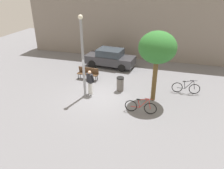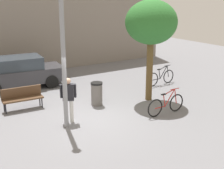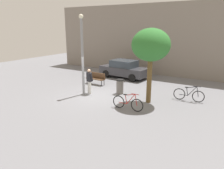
% 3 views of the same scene
% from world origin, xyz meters
% --- Properties ---
extents(ground_plane, '(36.00, 36.00, 0.00)m').
position_xyz_m(ground_plane, '(0.00, 0.00, 0.00)').
color(ground_plane, slate).
extents(building_facade, '(19.90, 2.00, 6.38)m').
position_xyz_m(building_facade, '(0.00, 8.96, 3.19)').
color(building_facade, gray).
rests_on(building_facade, ground_plane).
extents(lamppost, '(0.28, 0.28, 5.10)m').
position_xyz_m(lamppost, '(-0.95, -0.25, 2.82)').
color(lamppost, gray).
rests_on(lamppost, ground_plane).
extents(person_by_lamppost, '(0.63, 0.46, 1.67)m').
position_xyz_m(person_by_lamppost, '(-0.69, 0.06, 0.97)').
color(person_by_lamppost, white).
rests_on(person_by_lamppost, ground_plane).
extents(park_bench, '(1.62, 0.55, 0.92)m').
position_xyz_m(park_bench, '(-1.74, 2.27, 0.55)').
color(park_bench, '#513823').
rests_on(park_bench, ground_plane).
extents(plaza_tree, '(2.17, 2.17, 4.31)m').
position_xyz_m(plaza_tree, '(3.34, 0.50, 3.33)').
color(plaza_tree, brown).
rests_on(plaza_tree, ground_plane).
extents(bicycle_red, '(1.81, 0.08, 0.97)m').
position_xyz_m(bicycle_red, '(2.83, -1.21, 0.38)').
color(bicycle_red, black).
rests_on(bicycle_red, ground_plane).
extents(bicycle_black, '(1.81, 0.15, 0.97)m').
position_xyz_m(bicycle_black, '(5.32, 1.99, 0.38)').
color(bicycle_black, black).
rests_on(bicycle_black, ground_plane).
extents(parked_car_charcoal, '(4.33, 2.11, 1.55)m').
position_xyz_m(parked_car_charcoal, '(-0.92, 5.34, 0.77)').
color(parked_car_charcoal, '#38383D').
rests_on(parked_car_charcoal, ground_plane).
extents(trash_bin, '(0.50, 0.50, 0.99)m').
position_xyz_m(trash_bin, '(1.05, 1.11, 0.50)').
color(trash_bin, '#66605B').
rests_on(trash_bin, ground_plane).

